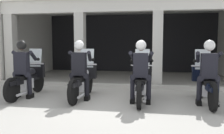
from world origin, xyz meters
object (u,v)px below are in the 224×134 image
Objects in this scene: motorcycle_center_left at (83,80)px; motorcycle_far_right at (205,83)px; motorcycle_far_left at (28,79)px; police_officer_far_right at (209,67)px; motorcycle_center_right at (141,82)px; police_officer_center_left at (80,65)px; police_officer_far_left at (22,64)px; police_officer_center_right at (141,66)px.

motorcycle_center_left is 3.23m from motorcycle_far_right.
police_officer_far_right is at bearing 5.80° from motorcycle_far_left.
motorcycle_center_left is 1.62m from motorcycle_center_right.
police_officer_far_right is (-0.00, -0.28, 0.44)m from motorcycle_far_right.
motorcycle_center_right is at bearing 23.10° from police_officer_center_left.
police_officer_far_left is at bearing -161.96° from police_officer_center_left.
police_officer_far_left is at bearing -166.47° from motorcycle_center_right.
police_officer_far_left reaches higher than motorcycle_center_left.
motorcycle_center_right is (1.61, 0.18, -0.44)m from police_officer_center_left.
motorcycle_center_left is at bearing 20.11° from police_officer_far_left.
motorcycle_far_right is 0.52m from police_officer_far_right.
motorcycle_far_left is 3.23m from motorcycle_center_right.
motorcycle_far_right is (4.84, 0.32, -0.44)m from police_officer_far_left.
motorcycle_far_left is 1.29× the size of police_officer_far_left.
police_officer_center_left is at bearing 10.21° from police_officer_far_left.
motorcycle_far_left is 1.29× the size of police_officer_center_left.
police_officer_center_left is 0.78× the size of motorcycle_center_right.
police_officer_center_right is at bearing 13.07° from police_officer_center_left.
police_officer_center_right reaches higher than motorcycle_far_right.
police_officer_far_left is 1.00× the size of police_officer_center_left.
police_officer_far_left and police_officer_center_right have the same top height.
police_officer_far_right is (1.61, 0.09, 0.00)m from police_officer_center_right.
police_officer_center_left is at bearing -164.27° from police_officer_far_right.
motorcycle_center_right is 1.68m from police_officer_far_right.
motorcycle_center_left is at bearing 106.34° from police_officer_center_left.
motorcycle_center_left is at bearing -164.27° from motorcycle_far_right.
police_officer_far_right is (4.84, 0.03, 0.00)m from police_officer_far_left.
police_officer_far_left is at bearing -171.50° from police_officer_center_right.
motorcycle_center_left is 3.27m from police_officer_far_right.
police_officer_center_left is at bearing 0.20° from motorcycle_far_left.
motorcycle_center_right is 0.52m from police_officer_center_right.
motorcycle_far_left is 1.00× the size of motorcycle_far_right.
police_officer_far_left is 1.70m from motorcycle_center_left.
motorcycle_center_right is (3.23, -0.06, 0.00)m from motorcycle_far_left.
motorcycle_center_right is at bearing -170.92° from police_officer_far_right.
police_officer_far_left is 1.00× the size of police_officer_far_right.
police_officer_center_right reaches higher than motorcycle_center_right.
motorcycle_far_right is at bearing 9.15° from motorcycle_far_left.
motorcycle_center_right is at bearing 7.72° from motorcycle_far_left.
motorcycle_far_right is (3.23, 0.28, -0.44)m from police_officer_center_left.
police_officer_far_right reaches higher than motorcycle_center_right.
police_officer_center_right is (3.23, -0.34, 0.44)m from motorcycle_far_left.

